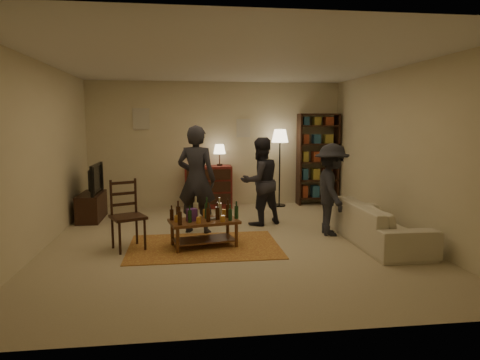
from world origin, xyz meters
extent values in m
plane|color=#C6B793|center=(0.00, 0.00, 0.00)|extent=(6.00, 6.00, 0.00)
plane|color=beige|center=(0.00, 3.00, 1.35)|extent=(5.50, 0.00, 5.50)
plane|color=beige|center=(-2.75, 0.00, 1.35)|extent=(0.00, 6.00, 6.00)
plane|color=beige|center=(2.75, 0.00, 1.35)|extent=(0.00, 6.00, 6.00)
plane|color=beige|center=(0.00, -3.00, 1.35)|extent=(5.50, 0.00, 5.50)
plane|color=white|center=(0.00, 0.00, 2.70)|extent=(6.00, 6.00, 0.00)
cube|color=beige|center=(-1.60, 2.98, 1.90)|extent=(0.35, 0.03, 0.45)
cube|color=beige|center=(0.60, 2.98, 1.70)|extent=(0.30, 0.03, 0.40)
cube|color=brown|center=(-0.43, -0.27, 0.01)|extent=(2.20, 1.50, 0.01)
cube|color=brown|center=(-0.43, -0.27, 0.38)|extent=(1.07, 0.73, 0.04)
cube|color=brown|center=(-0.43, -0.27, 0.11)|extent=(0.95, 0.61, 0.02)
cylinder|color=brown|center=(-0.81, -0.56, 0.18)|extent=(0.05, 0.05, 0.36)
cylinder|color=brown|center=(0.04, -0.38, 0.18)|extent=(0.05, 0.05, 0.36)
cylinder|color=brown|center=(-0.90, -0.15, 0.18)|extent=(0.05, 0.05, 0.36)
cylinder|color=brown|center=(-0.05, 0.03, 0.18)|extent=(0.05, 0.05, 0.36)
cylinder|color=gold|center=(-0.82, -0.34, 0.45)|extent=(0.07, 0.07, 0.10)
cylinder|color=gold|center=(-0.51, -0.46, 0.45)|extent=(0.07, 0.07, 0.09)
cylinder|color=gold|center=(-0.40, -0.05, 0.46)|extent=(0.07, 0.07, 0.11)
cylinder|color=gold|center=(-0.17, -0.41, 0.45)|extent=(0.07, 0.07, 0.09)
cylinder|color=gold|center=(-0.11, -0.01, 0.45)|extent=(0.07, 0.07, 0.10)
cube|color=#613490|center=(-0.61, -0.29, 0.49)|extent=(0.17, 0.15, 0.18)
cylinder|color=gray|center=(-0.31, -0.26, 0.41)|extent=(0.12, 0.12, 0.03)
cube|color=#321810|center=(-1.51, -0.26, 0.48)|extent=(0.59, 0.59, 0.04)
cylinder|color=#321810|center=(-1.60, -0.50, 0.23)|extent=(0.04, 0.04, 0.46)
cylinder|color=#321810|center=(-1.28, -0.35, 0.23)|extent=(0.04, 0.04, 0.46)
cylinder|color=#321810|center=(-1.75, -0.17, 0.23)|extent=(0.04, 0.04, 0.46)
cylinder|color=#321810|center=(-1.42, -0.02, 0.23)|extent=(0.04, 0.04, 0.46)
cube|color=#321810|center=(-1.59, -0.10, 0.76)|extent=(0.34, 0.18, 0.53)
cube|color=#321810|center=(-2.45, 1.80, 0.25)|extent=(0.40, 1.00, 0.50)
imported|color=black|center=(-2.43, 1.80, 0.78)|extent=(0.13, 0.97, 0.56)
cube|color=maroon|center=(-0.20, 2.72, 0.45)|extent=(1.00, 0.48, 0.90)
cube|color=#321810|center=(-0.20, 2.47, 0.22)|extent=(0.92, 0.02, 0.22)
cube|color=#321810|center=(-0.20, 2.47, 0.48)|extent=(0.92, 0.02, 0.22)
cube|color=#321810|center=(-0.20, 2.47, 0.74)|extent=(0.92, 0.02, 0.22)
cylinder|color=#321810|center=(0.05, 2.72, 0.92)|extent=(0.12, 0.12, 0.04)
cylinder|color=#321810|center=(0.05, 2.72, 1.05)|extent=(0.02, 0.02, 0.22)
cone|color=#FFE5B2|center=(0.05, 2.72, 1.26)|extent=(0.26, 0.26, 0.20)
cube|color=#321810|center=(1.82, 2.78, 1.00)|extent=(0.04, 0.34, 2.00)
cube|color=#321810|center=(2.68, 2.78, 1.00)|extent=(0.04, 0.34, 2.00)
cube|color=#321810|center=(2.25, 2.78, 0.15)|extent=(0.90, 0.34, 0.03)
cube|color=#321810|center=(2.25, 2.78, 0.55)|extent=(0.90, 0.34, 0.03)
cube|color=#321810|center=(2.25, 2.78, 0.95)|extent=(0.90, 0.34, 0.03)
cube|color=#321810|center=(2.25, 2.78, 1.35)|extent=(0.90, 0.34, 0.03)
cube|color=#321810|center=(2.25, 2.78, 1.75)|extent=(0.90, 0.34, 0.03)
cube|color=#321810|center=(2.25, 2.78, 2.00)|extent=(0.90, 0.34, 0.03)
cube|color=brown|center=(1.95, 2.78, 0.29)|extent=(0.12, 0.22, 0.26)
cube|color=#275675|center=(2.20, 2.78, 0.29)|extent=(0.15, 0.22, 0.26)
cube|color=#A19135|center=(2.47, 2.78, 0.29)|extent=(0.18, 0.22, 0.26)
cube|color=#275675|center=(1.95, 2.78, 0.69)|extent=(0.12, 0.22, 0.24)
cube|color=#A19135|center=(2.20, 2.78, 0.69)|extent=(0.15, 0.22, 0.24)
cube|color=brown|center=(2.47, 2.78, 0.69)|extent=(0.18, 0.22, 0.24)
cube|color=#A19135|center=(1.95, 2.78, 1.07)|extent=(0.12, 0.22, 0.22)
cube|color=brown|center=(2.20, 2.78, 1.07)|extent=(0.15, 0.22, 0.22)
cube|color=#275675|center=(2.47, 2.78, 1.07)|extent=(0.18, 0.22, 0.22)
cube|color=brown|center=(1.95, 2.78, 1.47)|extent=(0.12, 0.22, 0.20)
cube|color=#275675|center=(2.20, 2.78, 1.47)|extent=(0.15, 0.22, 0.20)
cube|color=#A19135|center=(2.47, 2.78, 1.47)|extent=(0.18, 0.22, 0.20)
cube|color=#275675|center=(1.95, 2.78, 1.85)|extent=(0.12, 0.22, 0.18)
cube|color=#A19135|center=(2.20, 2.78, 1.85)|extent=(0.15, 0.22, 0.18)
cube|color=brown|center=(2.47, 2.78, 1.85)|extent=(0.18, 0.22, 0.18)
cylinder|color=black|center=(1.35, 2.65, 0.01)|extent=(0.28, 0.28, 0.03)
cylinder|color=black|center=(1.35, 2.65, 0.74)|extent=(0.03, 0.03, 1.49)
cone|color=#FFE5B2|center=(1.35, 2.65, 1.54)|extent=(0.36, 0.36, 0.28)
imported|color=beige|center=(2.20, -0.40, 0.30)|extent=(0.81, 2.08, 0.61)
imported|color=#26272E|center=(-0.51, 0.58, 0.89)|extent=(0.76, 0.63, 1.78)
imported|color=#27272F|center=(0.63, 1.02, 0.78)|extent=(0.93, 0.85, 1.56)
imported|color=#222328|center=(1.65, 0.17, 0.74)|extent=(0.65, 1.02, 1.49)
camera|label=1|loc=(-0.70, -6.41, 1.81)|focal=32.00mm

